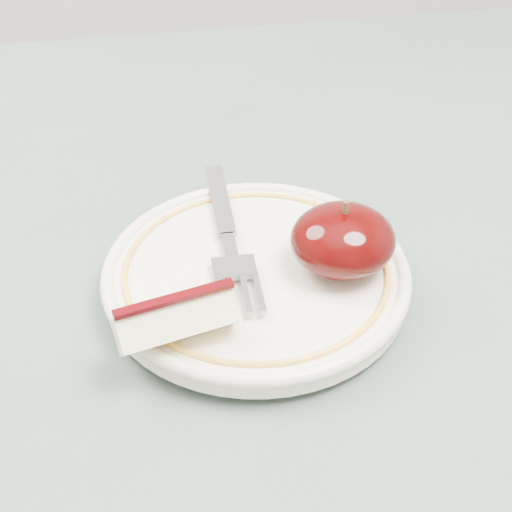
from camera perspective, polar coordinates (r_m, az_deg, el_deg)
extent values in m
cylinder|color=brown|center=(1.13, 17.74, -1.68)|extent=(0.05, 0.05, 0.71)
cube|color=#48584F|center=(0.48, 3.46, -3.98)|extent=(0.90, 0.90, 0.04)
cylinder|color=beige|center=(0.46, 0.00, -2.44)|extent=(0.11, 0.11, 0.01)
cylinder|color=beige|center=(0.45, 0.00, -1.58)|extent=(0.19, 0.19, 0.01)
torus|color=beige|center=(0.45, 0.00, -1.10)|extent=(0.19, 0.19, 0.01)
torus|color=gold|center=(0.45, 0.00, -0.96)|extent=(0.17, 0.17, 0.00)
ellipsoid|color=black|center=(0.44, 6.95, 1.29)|extent=(0.07, 0.06, 0.04)
cylinder|color=#472D19|center=(0.43, 7.18, 3.73)|extent=(0.00, 0.00, 0.01)
cube|color=beige|center=(0.39, -6.38, -5.14)|extent=(0.07, 0.04, 0.03)
cube|color=#370104|center=(0.38, -6.55, -3.40)|extent=(0.07, 0.02, 0.00)
cube|color=gray|center=(0.50, -2.89, 4.53)|extent=(0.02, 0.09, 0.00)
cube|color=gray|center=(0.46, -2.13, 0.80)|extent=(0.01, 0.03, 0.00)
cube|color=gray|center=(0.44, -1.76, -0.96)|extent=(0.03, 0.02, 0.00)
cube|color=gray|center=(0.42, 0.27, -3.03)|extent=(0.00, 0.03, 0.00)
cube|color=gray|center=(0.42, -0.78, -3.14)|extent=(0.00, 0.03, 0.00)
cube|color=gray|center=(0.42, -1.83, -3.24)|extent=(0.00, 0.03, 0.00)
cube|color=gray|center=(0.42, -2.89, -3.35)|extent=(0.00, 0.03, 0.00)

